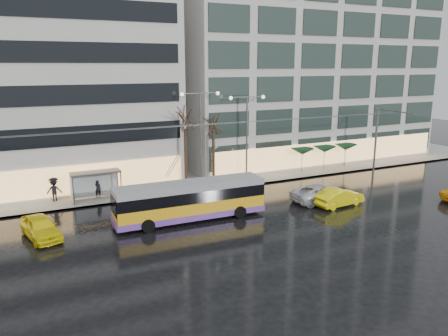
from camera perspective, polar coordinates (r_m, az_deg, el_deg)
ground at (r=32.66m, az=1.14°, el=-7.55°), size 140.00×140.00×0.00m
sidewalk at (r=45.63m, az=-4.53°, el=-1.37°), size 80.00×10.00×0.15m
kerb at (r=41.21m, az=-2.04°, el=-2.96°), size 80.00×0.10×0.15m
building_right at (r=56.66m, az=10.03°, el=14.18°), size 32.00×14.00×25.00m
trolleybus at (r=33.49m, az=-4.41°, el=-4.41°), size 11.66×4.66×5.38m
catenary at (r=38.84m, az=-2.78°, el=2.37°), size 42.24×5.12×7.00m
bus_shelter at (r=39.50m, az=-16.98°, el=-1.44°), size 4.20×1.60×2.51m
street_lamp_near at (r=41.55m, az=-3.08°, el=5.51°), size 3.96×0.36×9.03m
street_lamp_far at (r=43.73m, az=3.01°, el=5.54°), size 3.96×0.36×8.53m
tree_a at (r=41.05m, az=-5.15°, el=6.93°), size 3.20×3.20×8.40m
tree_b at (r=42.45m, az=-1.41°, el=6.25°), size 3.20×3.20×7.70m
parasol_a at (r=48.13m, az=10.20°, el=2.13°), size 2.50×2.50×2.65m
parasol_b at (r=49.92m, az=13.00°, el=2.40°), size 2.50×2.50×2.65m
parasol_c at (r=51.82m, az=15.60°, el=2.64°), size 2.50×2.50×2.65m
taxi_a at (r=32.70m, az=-22.83°, el=-7.15°), size 2.88×4.90×1.56m
taxi_b at (r=38.13m, az=14.79°, el=-3.70°), size 4.72×2.07×1.51m
sedan_silver at (r=38.87m, az=12.66°, el=-3.24°), size 5.58×2.73×1.53m
pedestrian_a at (r=40.08m, az=-16.22°, el=-1.67°), size 1.26×1.27×2.19m
pedestrian_b at (r=40.85m, az=-15.10°, el=-2.16°), size 1.10×1.08×1.79m
pedestrian_c at (r=40.31m, az=-21.31°, el=-2.47°), size 1.33×0.91×2.11m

